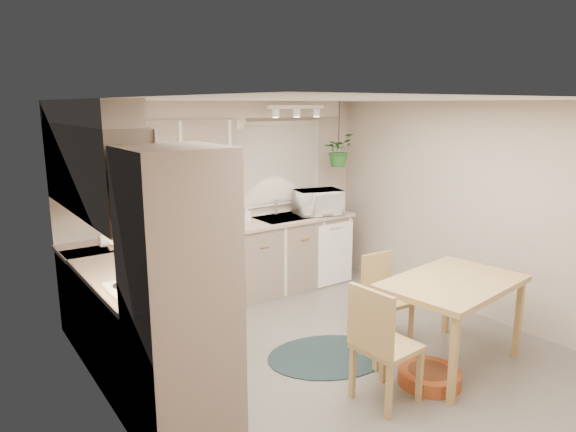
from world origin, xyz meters
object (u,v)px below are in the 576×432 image
(chair_back, at_px, (388,299))
(microwave, at_px, (318,200))
(dining_table, at_px, (450,322))
(braided_rug, at_px, (328,356))
(chair_left, at_px, (387,343))
(pet_bed, at_px, (429,377))

(chair_back, height_order, microwave, microwave)
(dining_table, distance_m, braided_rug, 1.18)
(chair_left, height_order, pet_bed, chair_left)
(pet_bed, height_order, microwave, microwave)
(chair_left, height_order, microwave, microwave)
(braided_rug, height_order, pet_bed, pet_bed)
(dining_table, xyz_separation_m, chair_back, (-0.09, 0.69, 0.03))
(chair_left, xyz_separation_m, braided_rug, (0.08, 0.82, -0.49))
(dining_table, relative_size, chair_left, 1.30)
(braided_rug, xyz_separation_m, pet_bed, (0.41, -0.87, 0.06))
(chair_back, xyz_separation_m, braided_rug, (-0.73, 0.05, -0.43))
(microwave, bearing_deg, braided_rug, -111.32)
(pet_bed, relative_size, microwave, 0.91)
(chair_left, xyz_separation_m, chair_back, (0.81, 0.77, -0.06))
(pet_bed, bearing_deg, dining_table, 18.01)
(pet_bed, bearing_deg, braided_rug, 115.02)
(braided_rug, bearing_deg, microwave, 54.62)
(pet_bed, bearing_deg, microwave, 72.64)
(chair_left, height_order, chair_back, chair_left)
(chair_back, xyz_separation_m, microwave, (0.48, 1.76, 0.70))
(chair_back, relative_size, microwave, 1.48)
(braided_rug, xyz_separation_m, microwave, (1.21, 1.71, 1.14))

